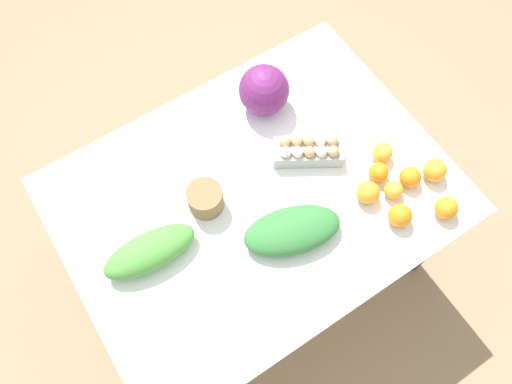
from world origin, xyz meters
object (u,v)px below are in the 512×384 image
object	(u,v)px
greens_bunch_kale	(150,251)
orange_5	(435,170)
paper_bag	(205,199)
orange_0	(378,172)
orange_6	(368,192)
orange_1	(410,177)
orange_3	(393,190)
cabbage_purple	(264,90)
egg_carton	(308,150)
greens_bunch_dandelion	(292,230)
orange_4	(382,153)
orange_2	(446,208)
orange_7	(400,216)

from	to	relation	value
greens_bunch_kale	orange_5	xyz separation A→B (m)	(0.96, -0.27, -0.01)
paper_bag	orange_0	bearing A→B (deg)	-22.86
orange_6	orange_1	bearing A→B (deg)	-12.04
orange_3	orange_6	distance (m)	0.09
paper_bag	greens_bunch_kale	distance (m)	0.25
cabbage_purple	egg_carton	distance (m)	0.27
greens_bunch_dandelion	orange_3	size ratio (longest dim) A/B	4.97
orange_4	orange_6	bearing A→B (deg)	-146.05
orange_2	orange_6	bearing A→B (deg)	134.56
paper_bag	greens_bunch_dandelion	size ratio (longest dim) A/B	0.37
egg_carton	orange_0	distance (m)	0.25
orange_2	orange_7	xyz separation A→B (m)	(-0.15, 0.06, 0.00)
greens_bunch_kale	egg_carton	bearing A→B (deg)	2.32
greens_bunch_dandelion	orange_4	world-z (taller)	greens_bunch_dandelion
greens_bunch_dandelion	orange_1	distance (m)	0.45
paper_bag	orange_7	distance (m)	0.65
orange_4	orange_7	world-z (taller)	orange_7
egg_carton	orange_2	bearing A→B (deg)	-26.85
orange_0	orange_5	distance (m)	0.19
orange_7	orange_1	bearing A→B (deg)	36.79
orange_1	orange_3	bearing A→B (deg)	-176.33
orange_5	orange_7	distance (m)	0.22
egg_carton	orange_4	size ratio (longest dim) A/B	3.55
egg_carton	orange_0	xyz separation A→B (m)	(0.16, -0.20, -0.01)
cabbage_purple	orange_4	xyz separation A→B (m)	(0.22, -0.41, -0.06)
egg_carton	paper_bag	distance (m)	0.40
egg_carton	orange_2	world-z (taller)	egg_carton
greens_bunch_dandelion	orange_5	size ratio (longest dim) A/B	4.02
orange_2	cabbage_purple	bearing A→B (deg)	111.22
orange_0	orange_2	bearing A→B (deg)	-65.52
greens_bunch_dandelion	orange_6	xyz separation A→B (m)	(0.29, -0.03, -0.00)
orange_5	egg_carton	bearing A→B (deg)	136.84
egg_carton	orange_6	size ratio (longest dim) A/B	3.23
orange_1	orange_4	size ratio (longest dim) A/B	1.03
egg_carton	greens_bunch_dandelion	xyz separation A→B (m)	(-0.22, -0.21, -0.00)
egg_carton	orange_2	xyz separation A→B (m)	(0.26, -0.43, -0.00)
greens_bunch_dandelion	orange_2	bearing A→B (deg)	-24.05
cabbage_purple	paper_bag	world-z (taller)	cabbage_purple
orange_1	orange_5	world-z (taller)	orange_5
cabbage_purple	orange_1	xyz separation A→B (m)	(0.24, -0.54, -0.05)
greens_bunch_dandelion	orange_2	xyz separation A→B (m)	(0.47, -0.21, -0.00)
orange_2	orange_7	bearing A→B (deg)	157.14
cabbage_purple	orange_7	world-z (taller)	cabbage_purple
orange_0	orange_7	distance (m)	0.17
egg_carton	orange_1	distance (m)	0.36
orange_3	orange_7	distance (m)	0.10
paper_bag	greens_bunch_dandelion	xyz separation A→B (m)	(0.18, -0.25, -0.00)
paper_bag	orange_1	distance (m)	0.70
greens_bunch_dandelion	orange_4	distance (m)	0.44
greens_bunch_dandelion	egg_carton	bearing A→B (deg)	44.66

